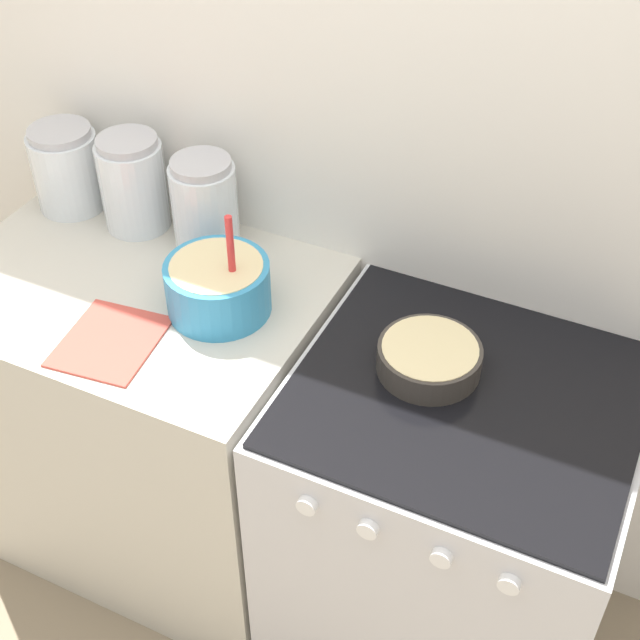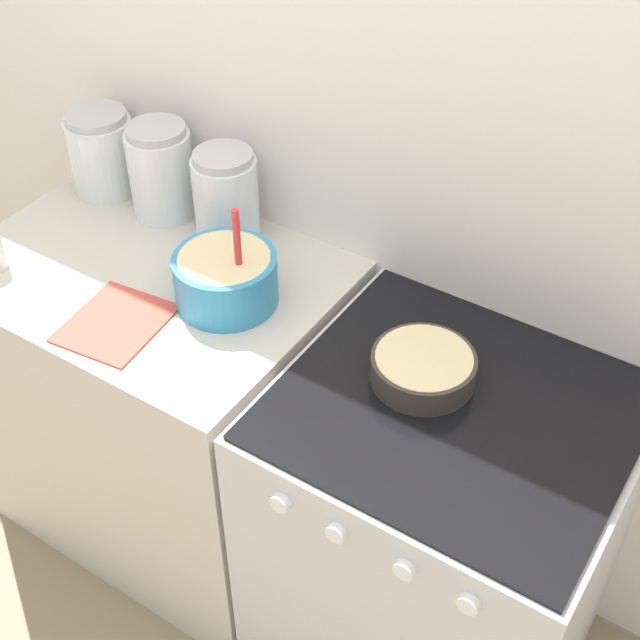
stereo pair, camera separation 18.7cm
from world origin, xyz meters
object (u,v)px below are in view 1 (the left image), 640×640
(storage_jar_right, at_px, (205,210))
(storage_jar_middle, at_px, (134,189))
(baking_pan, at_px, (429,358))
(mixing_bowl, at_px, (218,284))
(stove, at_px, (446,527))
(storage_jar_left, at_px, (68,173))

(storage_jar_right, bearing_deg, storage_jar_middle, 180.00)
(baking_pan, height_order, storage_jar_right, storage_jar_right)
(baking_pan, distance_m, storage_jar_middle, 0.86)
(mixing_bowl, bearing_deg, baking_pan, 1.82)
(mixing_bowl, height_order, storage_jar_right, mixing_bowl)
(baking_pan, relative_size, storage_jar_right, 0.93)
(stove, bearing_deg, baking_pan, 160.82)
(mixing_bowl, relative_size, storage_jar_middle, 1.07)
(stove, distance_m, baking_pan, 0.49)
(stove, xyz_separation_m, mixing_bowl, (-0.58, 0.02, 0.51))
(storage_jar_middle, height_order, storage_jar_right, storage_jar_middle)
(storage_jar_middle, xyz_separation_m, storage_jar_right, (0.20, 0.00, -0.00))
(storage_jar_left, bearing_deg, baking_pan, -10.07)
(baking_pan, distance_m, storage_jar_left, 1.06)
(storage_jar_middle, bearing_deg, storage_jar_right, 0.00)
(stove, bearing_deg, storage_jar_middle, 166.86)
(mixing_bowl, bearing_deg, stove, -1.74)
(mixing_bowl, bearing_deg, storage_jar_left, 160.09)
(baking_pan, bearing_deg, storage_jar_right, 163.82)
(storage_jar_right, bearing_deg, baking_pan, -16.18)
(storage_jar_left, bearing_deg, stove, -10.87)
(storage_jar_left, relative_size, storage_jar_middle, 0.91)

